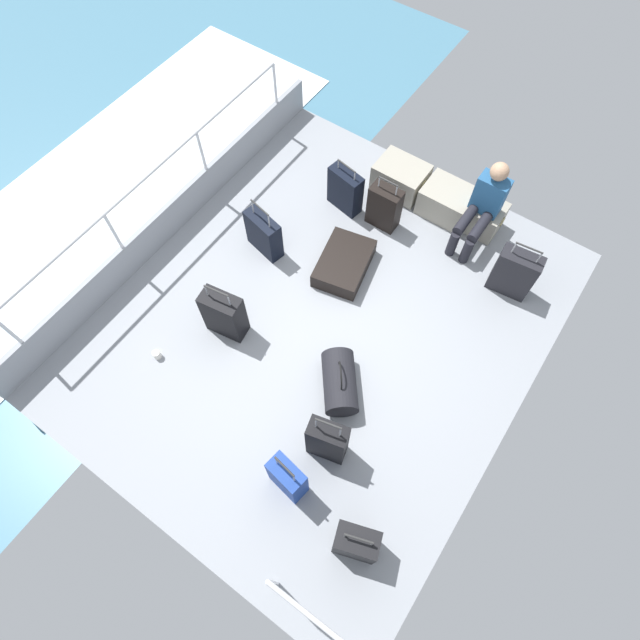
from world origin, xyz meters
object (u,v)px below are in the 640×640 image
Objects in this scene: cargo_crate_0 at (401,177)px; suitcase_0 at (356,543)px; suitcase_8 at (327,440)px; suitcase_3 at (344,263)px; suitcase_7 at (384,207)px; duffel_bag at (340,382)px; suitcase_4 at (514,273)px; cargo_crate_2 at (481,216)px; passenger_seated at (483,205)px; suitcase_5 at (224,314)px; suitcase_2 at (288,478)px; paper_cup at (157,355)px; cargo_crate_1 at (447,201)px; suitcase_6 at (264,234)px; suitcase_1 at (345,190)px.

suitcase_0 reaches higher than cargo_crate_0.
suitcase_3 is at bearing 119.28° from suitcase_8.
suitcase_3 is (-1.72, 2.41, -0.16)m from suitcase_0.
duffel_bag is (0.77, -2.07, -0.12)m from suitcase_7.
cargo_crate_0 is 1.86m from suitcase_4.
suitcase_4 is at bearing 0.53° from suitcase_7.
cargo_crate_2 is 0.41m from passenger_seated.
suitcase_3 is 1.06× the size of suitcase_5.
suitcase_2 is 7.67× the size of paper_cup.
cargo_crate_1 is 0.93× the size of duffel_bag.
suitcase_8 is at bearing -69.00° from suitcase_7.
suitcase_3 is 1.14× the size of suitcase_6.
cargo_crate_1 is 0.74× the size of suitcase_8.
passenger_seated is 1.60m from suitcase_1.
cargo_crate_2 is 3.77m from suitcase_2.
suitcase_4 is 0.89× the size of suitcase_8.
suitcase_1 is at bearing 80.26° from paper_cup.
suitcase_1 is 2.89m from paper_cup.
suitcase_6 reaches higher than duffel_bag.
passenger_seated reaches higher than cargo_crate_1.
suitcase_7 is at bearing -147.36° from cargo_crate_2.
cargo_crate_0 is 0.77× the size of suitcase_3.
cargo_crate_0 is 0.76m from suitcase_1.
cargo_crate_1 is 4.00m from suitcase_0.
suitcase_4 is 0.98× the size of suitcase_5.
suitcase_3 is 8.46× the size of paper_cup.
suitcase_7 reaches higher than duffel_bag.
suitcase_8 reaches higher than cargo_crate_2.
passenger_seated reaches higher than suitcase_7.
suitcase_1 is at bearing 125.00° from suitcase_0.
cargo_crate_0 is at bearing 179.21° from cargo_crate_1.
passenger_seated is 1.54× the size of suitcase_1.
suitcase_8 is (1.54, -2.62, 0.05)m from suitcase_1.
suitcase_5 is (-1.59, -2.81, 0.13)m from cargo_crate_2.
paper_cup is at bearing -92.58° from suitcase_6.
suitcase_3 is 1.21× the size of duffel_bag.
suitcase_0 is 1.50m from duffel_bag.
suitcase_6 reaches higher than suitcase_7.
suitcase_4 is (1.66, 0.84, 0.20)m from suitcase_3.
cargo_crate_1 reaches higher than paper_cup.
suitcase_8 is at bearing -59.49° from suitcase_1.
suitcase_4 is 7.83× the size of paper_cup.
suitcase_7 is 3.06m from paper_cup.
suitcase_5 is at bearing -135.78° from suitcase_4.
suitcase_5 is (-1.59, -2.63, -0.24)m from passenger_seated.
suitcase_4 is at bearing 91.16° from suitcase_0.
suitcase_2 is at bearing -102.72° from suitcase_8.
suitcase_6 is (-0.81, -1.70, 0.08)m from cargo_crate_0.
cargo_crate_2 is 0.66× the size of suitcase_4.
cargo_crate_0 is 0.85× the size of suitcase_2.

